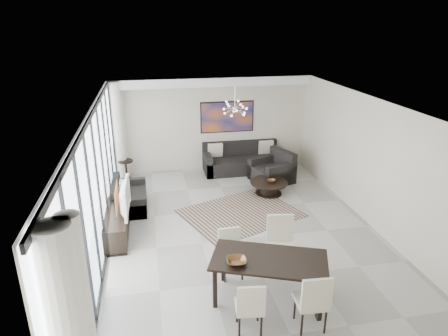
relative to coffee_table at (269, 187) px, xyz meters
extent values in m
cube|color=#A8A39B|center=(-1.20, -2.19, -0.19)|extent=(6.00, 9.00, 0.02)
cube|color=white|center=(-1.20, -2.19, 2.69)|extent=(6.00, 9.00, 0.02)
cube|color=beige|center=(-1.20, 2.30, 1.25)|extent=(6.00, 0.02, 2.90)
cube|color=beige|center=(1.79, -2.19, 1.25)|extent=(0.02, 9.00, 2.90)
cube|color=silver|center=(-4.18, -2.19, 1.25)|extent=(0.01, 8.95, 2.85)
cube|color=black|center=(-4.14, -2.19, 2.65)|extent=(0.04, 8.95, 0.10)
cube|color=black|center=(-4.14, -2.19, -0.17)|extent=(0.04, 8.95, 0.06)
cube|color=black|center=(-4.14, -5.19, 1.25)|extent=(0.04, 0.05, 2.88)
cube|color=black|center=(-4.14, -4.19, 1.25)|extent=(0.04, 0.05, 2.88)
cube|color=black|center=(-4.14, -3.19, 1.25)|extent=(0.04, 0.05, 2.88)
cube|color=black|center=(-4.14, -2.19, 1.25)|extent=(0.04, 0.05, 2.88)
cube|color=black|center=(-4.14, -1.19, 1.25)|extent=(0.04, 0.05, 2.88)
cube|color=black|center=(-4.14, -0.19, 1.25)|extent=(0.04, 0.05, 2.88)
cube|color=black|center=(-4.14, 0.81, 1.25)|extent=(0.04, 0.05, 2.88)
cube|color=black|center=(-4.14, 1.81, 1.25)|extent=(0.04, 0.05, 2.88)
cylinder|color=white|center=(-4.00, 1.96, 1.25)|extent=(0.36, 0.36, 2.85)
cube|color=white|center=(-1.20, 2.11, 2.57)|extent=(5.98, 0.40, 0.26)
cube|color=#BF5C1A|center=(-0.70, 2.28, 1.45)|extent=(1.68, 0.04, 0.98)
cylinder|color=silver|center=(-0.90, 0.31, 2.42)|extent=(0.02, 0.02, 0.55)
sphere|color=silver|center=(-0.90, 0.31, 2.15)|extent=(0.12, 0.12, 0.12)
cube|color=black|center=(-1.03, -1.00, -0.20)|extent=(3.22, 2.88, 0.01)
cylinder|color=black|center=(0.00, 0.00, 0.14)|extent=(1.03, 1.03, 0.04)
cylinder|color=black|center=(0.00, 0.00, -0.04)|extent=(0.45, 0.45, 0.32)
cylinder|color=black|center=(0.00, 0.00, -0.19)|extent=(0.72, 0.72, 0.03)
imported|color=brown|center=(0.04, -0.06, 0.19)|extent=(0.30, 0.30, 0.08)
cube|color=black|center=(-0.30, 1.83, 0.01)|extent=(2.41, 0.98, 0.44)
cube|color=black|center=(-0.30, 2.22, 0.45)|extent=(2.41, 0.20, 0.44)
cube|color=black|center=(-1.40, 1.83, 0.11)|extent=(0.20, 0.98, 0.63)
cube|color=black|center=(0.81, 1.83, 0.11)|extent=(0.20, 0.98, 0.63)
cube|color=black|center=(-3.70, -0.14, -0.02)|extent=(0.82, 1.45, 0.36)
cube|color=black|center=(-4.03, -0.14, 0.34)|extent=(0.16, 1.45, 0.36)
cube|color=black|center=(-3.70, -0.78, 0.06)|extent=(0.82, 0.16, 0.53)
cube|color=black|center=(-3.70, 0.51, 0.06)|extent=(0.82, 0.16, 0.53)
cube|color=black|center=(0.35, 0.86, 0.02)|extent=(1.30, 1.34, 0.45)
cube|color=black|center=(0.73, 0.99, 0.47)|extent=(0.54, 1.07, 0.45)
cube|color=black|center=(0.21, 1.26, 0.12)|extent=(1.02, 0.53, 0.65)
cube|color=black|center=(0.49, 0.45, 0.12)|extent=(1.02, 0.53, 0.65)
cylinder|color=black|center=(-3.85, 1.81, 0.38)|extent=(0.44, 0.44, 0.04)
cylinder|color=black|center=(-3.85, 1.81, 0.08)|extent=(0.06, 0.06, 0.55)
cylinder|color=black|center=(-3.85, 1.81, -0.19)|extent=(0.31, 0.31, 0.03)
cube|color=black|center=(-3.96, -1.48, 0.08)|extent=(0.50, 1.79, 0.56)
imported|color=gray|center=(-3.80, -1.48, 0.69)|extent=(0.19, 1.17, 0.67)
cube|color=black|center=(-1.30, -4.19, 0.57)|extent=(2.12, 1.58, 0.04)
cube|color=black|center=(-2.22, -4.23, 0.17)|extent=(0.07, 0.07, 0.75)
cube|color=black|center=(-1.95, -3.54, 0.17)|extent=(0.07, 0.07, 0.75)
cube|color=black|center=(-0.64, -4.85, 0.17)|extent=(0.07, 0.07, 0.75)
cube|color=black|center=(-0.37, -4.16, 0.17)|extent=(0.07, 0.07, 0.75)
cube|color=beige|center=(-1.80, -4.83, 0.22)|extent=(0.47, 0.47, 0.06)
cube|color=beige|center=(-1.82, -5.01, 0.46)|extent=(0.43, 0.10, 0.52)
cylinder|color=black|center=(-1.94, -4.64, -0.01)|extent=(0.04, 0.04, 0.40)
cylinder|color=black|center=(-1.65, -5.01, -0.01)|extent=(0.04, 0.04, 0.40)
cube|color=beige|center=(-0.85, -4.94, 0.26)|extent=(0.50, 0.50, 0.06)
cube|color=beige|center=(-0.86, -5.14, 0.53)|extent=(0.47, 0.08, 0.57)
cylinder|color=black|center=(-1.02, -4.75, 0.02)|extent=(0.04, 0.04, 0.44)
cylinder|color=black|center=(-0.68, -5.14, 0.02)|extent=(0.04, 0.04, 0.44)
cube|color=beige|center=(-1.77, -3.44, 0.22)|extent=(0.44, 0.44, 0.05)
cube|color=beige|center=(-1.78, -3.25, 0.46)|extent=(0.42, 0.06, 0.51)
cylinder|color=black|center=(-1.60, -3.59, -0.01)|extent=(0.04, 0.04, 0.39)
cylinder|color=black|center=(-1.95, -3.28, -0.01)|extent=(0.04, 0.04, 0.39)
cube|color=beige|center=(-0.83, -3.46, 0.30)|extent=(0.57, 0.57, 0.07)
cube|color=beige|center=(-0.80, -3.25, 0.58)|extent=(0.50, 0.13, 0.61)
cylinder|color=black|center=(-0.67, -3.69, 0.03)|extent=(0.04, 0.04, 0.47)
cylinder|color=black|center=(-1.00, -3.24, 0.03)|extent=(0.04, 0.04, 0.47)
imported|color=brown|center=(-1.86, -4.22, 0.63)|extent=(0.35, 0.35, 0.08)
camera|label=1|loc=(-3.11, -9.58, 4.33)|focal=32.00mm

